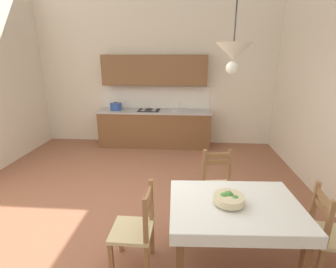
# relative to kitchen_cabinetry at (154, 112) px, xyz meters

# --- Properties ---
(ground_plane) EXTENTS (6.38, 7.01, 0.10)m
(ground_plane) POSITION_rel_kitchen_cabinetry_xyz_m (0.01, -2.93, -0.91)
(ground_plane) COLOR #935B42
(wall_back) EXTENTS (6.38, 0.12, 4.21)m
(wall_back) POSITION_rel_kitchen_cabinetry_xyz_m (0.01, 0.33, 1.25)
(wall_back) COLOR silver
(wall_back) RESTS_ON ground_plane
(kitchen_cabinetry) EXTENTS (2.73, 0.63, 2.20)m
(kitchen_cabinetry) POSITION_rel_kitchen_cabinetry_xyz_m (0.00, 0.00, 0.00)
(kitchen_cabinetry) COLOR brown
(kitchen_cabinetry) RESTS_ON ground_plane
(dining_table) EXTENTS (1.34, 1.00, 0.75)m
(dining_table) POSITION_rel_kitchen_cabinetry_xyz_m (1.29, -3.75, -0.24)
(dining_table) COLOR brown
(dining_table) RESTS_ON ground_plane
(dining_chair_tv_side) EXTENTS (0.42, 0.42, 0.93)m
(dining_chair_tv_side) POSITION_rel_kitchen_cabinetry_xyz_m (0.29, -3.83, -0.41)
(dining_chair_tv_side) COLOR #D1BC89
(dining_chair_tv_side) RESTS_ON ground_plane
(dining_chair_window_side) EXTENTS (0.47, 0.47, 0.93)m
(dining_chair_window_side) POSITION_rel_kitchen_cabinetry_xyz_m (2.26, -3.76, -0.41)
(dining_chair_window_side) COLOR #D1BC89
(dining_chair_window_side) RESTS_ON ground_plane
(dining_chair_kitchen_side) EXTENTS (0.47, 0.47, 0.93)m
(dining_chair_kitchen_side) POSITION_rel_kitchen_cabinetry_xyz_m (1.25, -2.85, -0.41)
(dining_chair_kitchen_side) COLOR #D1BC89
(dining_chair_kitchen_side) RESTS_ON ground_plane
(fruit_bowl) EXTENTS (0.30, 0.30, 0.12)m
(fruit_bowl) POSITION_rel_kitchen_cabinetry_xyz_m (1.22, -3.77, -0.04)
(fruit_bowl) COLOR beige
(fruit_bowl) RESTS_ON dining_table
(pendant_lamp) EXTENTS (0.32, 0.32, 0.81)m
(pendant_lamp) POSITION_rel_kitchen_cabinetry_xyz_m (1.17, -3.68, 1.33)
(pendant_lamp) COLOR black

